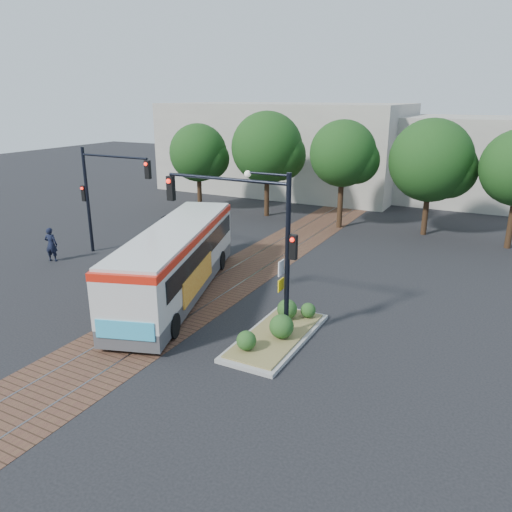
{
  "coord_description": "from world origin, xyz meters",
  "views": [
    {
      "loc": [
        11.96,
        -16.27,
        8.71
      ],
      "look_at": [
        1.73,
        3.21,
        1.6
      ],
      "focal_mm": 35.0,
      "sensor_mm": 36.0,
      "label": 1
    }
  ],
  "objects_px": {
    "city_bus": "(177,258)",
    "traffic_island": "(278,330)",
    "signal_pole_main": "(257,227)",
    "parked_car": "(192,226)",
    "signal_pole_left": "(101,187)",
    "officer": "(51,244)"
  },
  "relations": [
    {
      "from": "parked_car",
      "to": "signal_pole_left",
      "type": "bearing_deg",
      "value": 160.89
    },
    {
      "from": "officer",
      "to": "city_bus",
      "type": "bearing_deg",
      "value": 156.65
    },
    {
      "from": "officer",
      "to": "parked_car",
      "type": "xyz_separation_m",
      "value": [
        3.55,
        8.23,
        -0.39
      ]
    },
    {
      "from": "city_bus",
      "to": "officer",
      "type": "bearing_deg",
      "value": 157.25
    },
    {
      "from": "officer",
      "to": "parked_car",
      "type": "relative_size",
      "value": 0.49
    },
    {
      "from": "traffic_island",
      "to": "signal_pole_main",
      "type": "xyz_separation_m",
      "value": [
        -0.96,
        0.09,
        3.83
      ]
    },
    {
      "from": "signal_pole_main",
      "to": "traffic_island",
      "type": "bearing_deg",
      "value": -5.36
    },
    {
      "from": "city_bus",
      "to": "traffic_island",
      "type": "xyz_separation_m",
      "value": [
        5.92,
        -1.84,
        -1.41
      ]
    },
    {
      "from": "parked_car",
      "to": "city_bus",
      "type": "bearing_deg",
      "value": -150.22
    },
    {
      "from": "city_bus",
      "to": "signal_pole_left",
      "type": "bearing_deg",
      "value": 138.71
    },
    {
      "from": "signal_pole_left",
      "to": "officer",
      "type": "relative_size",
      "value": 3.16
    },
    {
      "from": "city_bus",
      "to": "signal_pole_main",
      "type": "xyz_separation_m",
      "value": [
        4.96,
        -1.75,
        2.41
      ]
    },
    {
      "from": "city_bus",
      "to": "traffic_island",
      "type": "relative_size",
      "value": 2.28
    },
    {
      "from": "city_bus",
      "to": "officer",
      "type": "height_order",
      "value": "city_bus"
    },
    {
      "from": "signal_pole_main",
      "to": "signal_pole_left",
      "type": "distance_m",
      "value": 13.14
    },
    {
      "from": "officer",
      "to": "parked_car",
      "type": "height_order",
      "value": "officer"
    },
    {
      "from": "signal_pole_left",
      "to": "parked_car",
      "type": "relative_size",
      "value": 1.55
    },
    {
      "from": "signal_pole_main",
      "to": "parked_car",
      "type": "bearing_deg",
      "value": 134.29
    },
    {
      "from": "city_bus",
      "to": "traffic_island",
      "type": "distance_m",
      "value": 6.36
    },
    {
      "from": "traffic_island",
      "to": "signal_pole_main",
      "type": "height_order",
      "value": "signal_pole_main"
    },
    {
      "from": "signal_pole_main",
      "to": "officer",
      "type": "distance_m",
      "value": 14.5
    },
    {
      "from": "city_bus",
      "to": "parked_car",
      "type": "distance_m",
      "value": 10.49
    }
  ]
}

